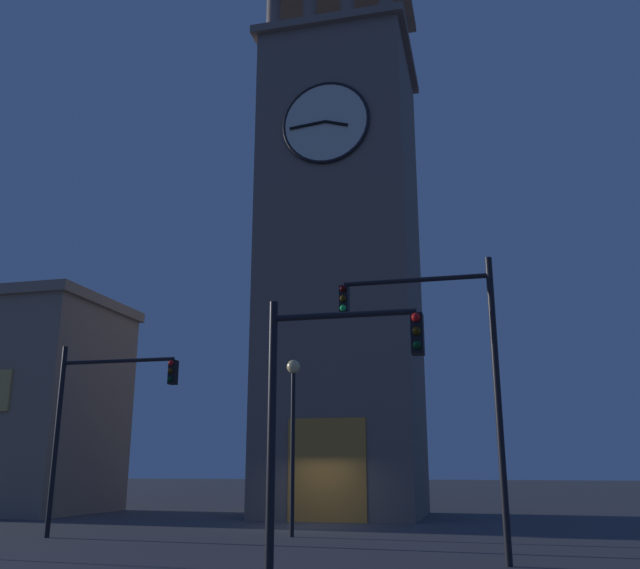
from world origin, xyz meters
name	(u,v)px	position (x,y,z in m)	size (l,w,h in m)	color
ground_plane	(313,526)	(0.00, 0.00, 0.00)	(200.00, 200.00, 0.00)	#424247
clocktower	(342,256)	(-0.10, -5.23, 11.95)	(7.45, 7.52, 29.97)	#75665B
traffic_signal_near	(448,357)	(-5.62, 9.18, 4.58)	(3.75, 0.41, 6.97)	black
traffic_signal_mid	(322,390)	(-3.52, 13.23, 3.43)	(2.92, 0.41, 5.14)	black
traffic_signal_far	(96,407)	(5.55, 6.06, 3.90)	(4.07, 0.41, 5.88)	black
street_lamp	(293,412)	(-0.35, 4.08, 3.79)	(0.44, 0.44, 5.48)	black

